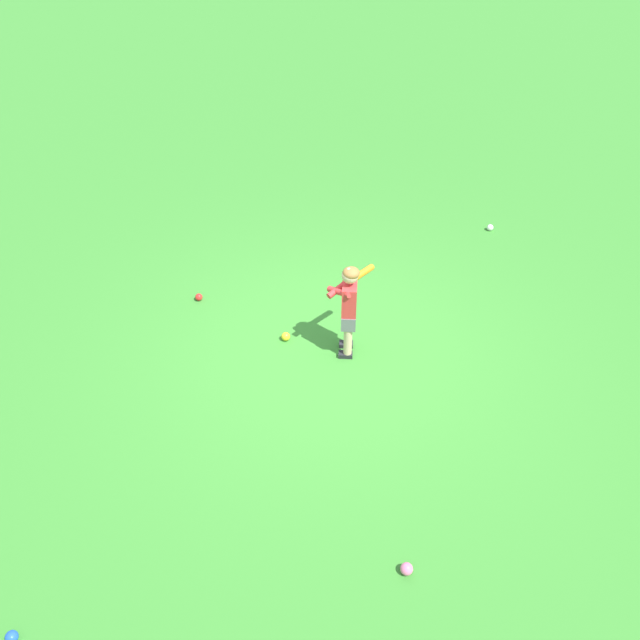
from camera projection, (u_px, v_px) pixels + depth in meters
ground_plane at (334, 348)px, 7.29m from camera, size 40.00×40.00×0.00m
child_batter at (349, 302)px, 6.86m from camera, size 0.51×0.54×1.08m
play_ball_near_batter at (199, 297)px, 7.96m from camera, size 0.09×0.09×0.09m
play_ball_behind_batter at (286, 336)px, 7.37m from camera, size 0.10×0.10×0.10m
play_ball_far_left at (490, 228)px, 9.24m from camera, size 0.09×0.09×0.09m
play_ball_by_bucket at (407, 569)px, 5.16m from camera, size 0.10×0.10×0.10m
play_ball_center_lawn at (12, 637)px, 4.74m from camera, size 0.09×0.09×0.09m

